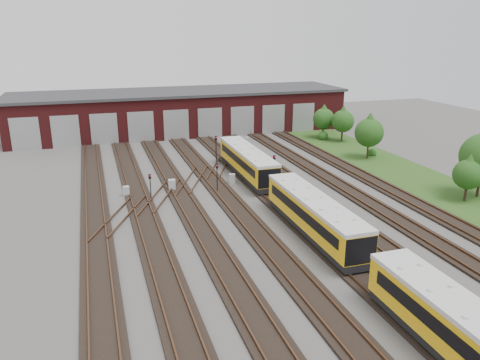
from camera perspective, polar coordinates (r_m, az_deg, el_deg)
name	(u,v)px	position (r m, az deg, el deg)	size (l,w,h in m)	color
ground	(279,228)	(37.89, 4.77, -5.91)	(120.00, 120.00, 0.00)	#44423F
track_network	(274,225)	(38.29, 4.20, -5.46)	(30.40, 70.00, 0.33)	black
maintenance_shed	(182,111)	(74.17, -7.12, 8.36)	(51.00, 12.50, 6.35)	#531416
grass_verge	(403,173)	(55.23, 19.21, 0.84)	(8.00, 55.00, 0.05)	#274C19
metro_train	(314,215)	(36.24, 9.04, -4.22)	(2.51, 45.40, 2.77)	black
signal_mast_0	(217,174)	(45.51, -2.81, 0.70)	(0.24, 0.23, 2.88)	black
signal_mast_1	(150,184)	(43.80, -10.88, -0.49)	(0.25, 0.24, 2.63)	black
signal_mast_2	(216,146)	(55.52, -2.94, 4.18)	(0.28, 0.27, 3.34)	black
signal_mast_3	(274,167)	(47.30, 4.18, 1.62)	(0.27, 0.26, 3.24)	black
relay_cabinet_0	(172,185)	(46.76, -8.29, -0.63)	(0.68, 0.57, 1.13)	#B2B4B7
relay_cabinet_1	(126,191)	(46.06, -13.70, -1.34)	(0.59, 0.49, 0.98)	#B2B4B7
relay_cabinet_2	(232,179)	(48.58, -0.96, 0.18)	(0.59, 0.49, 0.99)	#B2B4B7
relay_cabinet_3	(247,140)	(65.96, 0.84, 4.87)	(0.52, 0.44, 0.87)	#B2B4B7
relay_cabinet_4	(271,167)	(52.72, 3.77, 1.61)	(0.64, 0.53, 1.06)	#B2B4B7
tree_0	(324,116)	(69.57, 10.18, 7.65)	(3.07, 3.07, 5.09)	#2F2115
tree_1	(343,118)	(67.92, 12.45, 7.33)	(3.14, 3.14, 5.21)	#2F2115
tree_2	(369,129)	(59.29, 15.50, 5.99)	(3.50, 3.50, 5.79)	#2F2115
tree_3	(469,171)	(47.53, 26.13, 1.00)	(2.77, 2.77, 4.59)	#2F2115
bush_1	(372,152)	(61.51, 15.82, 3.35)	(1.12, 1.12, 1.12)	#1C4212
bush_2	(323,135)	(69.11, 10.09, 5.45)	(1.48, 1.48, 1.48)	#1C4212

